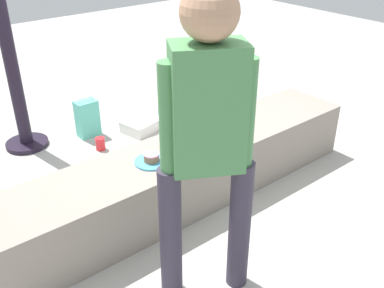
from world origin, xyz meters
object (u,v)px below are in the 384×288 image
at_px(cake_plate, 152,159).
at_px(handbag_black_leather, 221,136).
at_px(water_bottle_far_side, 101,171).
at_px(gift_bag, 87,118).
at_px(party_cup_red, 100,144).
at_px(cake_box_white, 142,125).
at_px(child_seated, 183,120).
at_px(water_bottle_near_gift, 166,107).
at_px(adult_standing, 207,129).

bearing_deg(cake_plate, handbag_black_leather, 23.91).
xyz_separation_m(cake_plate, water_bottle_far_side, (-0.07, 0.60, -0.35)).
bearing_deg(handbag_black_leather, water_bottle_far_side, 172.16).
height_order(gift_bag, handbag_black_leather, gift_bag).
distance_m(party_cup_red, cake_box_white, 0.49).
distance_m(gift_bag, handbag_black_leather, 1.21).
bearing_deg(child_seated, cake_plate, -176.66).
bearing_deg(cake_plate, water_bottle_near_gift, 51.24).
distance_m(water_bottle_far_side, party_cup_red, 0.52).
relative_size(party_cup_red, cake_box_white, 0.33).
bearing_deg(cake_plate, child_seated, 3.34).
relative_size(water_bottle_near_gift, handbag_black_leather, 0.77).
bearing_deg(cake_plate, cake_box_white, 60.21).
height_order(gift_bag, water_bottle_far_side, gift_bag).
xyz_separation_m(water_bottle_near_gift, water_bottle_far_side, (-1.07, -0.65, -0.01)).
distance_m(cake_plate, cake_box_white, 1.38).
bearing_deg(handbag_black_leather, child_seated, -149.70).
height_order(water_bottle_near_gift, water_bottle_far_side, water_bottle_near_gift).
xyz_separation_m(child_seated, gift_bag, (-0.06, 1.35, -0.47)).
distance_m(adult_standing, gift_bag, 2.23).
height_order(child_seated, party_cup_red, child_seated).
distance_m(cake_plate, party_cup_red, 1.14).
bearing_deg(child_seated, adult_standing, -120.06).
bearing_deg(cake_plate, gift_bag, 80.99).
bearing_deg(child_seated, gift_bag, 92.36).
height_order(party_cup_red, cake_box_white, party_cup_red).
distance_m(water_bottle_far_side, cake_box_white, 0.91).
relative_size(gift_bag, water_bottle_far_side, 1.84).
xyz_separation_m(gift_bag, party_cup_red, (-0.05, -0.30, -0.12)).
xyz_separation_m(water_bottle_far_side, cake_box_white, (0.73, 0.55, -0.04)).
bearing_deg(cake_box_white, cake_plate, -119.79).
bearing_deg(cake_box_white, handbag_black_leather, -62.83).
xyz_separation_m(adult_standing, water_bottle_near_gift, (1.14, 1.94, -0.88)).
distance_m(water_bottle_near_gift, handbag_black_leather, 0.80).
bearing_deg(handbag_black_leather, cake_box_white, 117.17).
height_order(party_cup_red, handbag_black_leather, handbag_black_leather).
relative_size(adult_standing, water_bottle_far_side, 7.91).
xyz_separation_m(water_bottle_far_side, party_cup_red, (0.24, 0.46, -0.04)).
height_order(cake_plate, water_bottle_near_gift, cake_plate).
bearing_deg(adult_standing, party_cup_red, 80.09).
distance_m(adult_standing, handbag_black_leather, 1.84).
bearing_deg(adult_standing, water_bottle_far_side, 87.07).
bearing_deg(water_bottle_far_side, adult_standing, -92.93).
xyz_separation_m(gift_bag, water_bottle_near_gift, (0.79, -0.11, -0.07)).
bearing_deg(child_seated, cake_box_white, 71.22).
bearing_deg(child_seated, handbag_black_leather, 30.30).
relative_size(adult_standing, cake_box_white, 4.81).
distance_m(adult_standing, party_cup_red, 2.00).
xyz_separation_m(gift_bag, water_bottle_far_side, (-0.29, -0.76, -0.08)).
xyz_separation_m(child_seated, cake_plate, (-0.27, -0.02, -0.19)).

